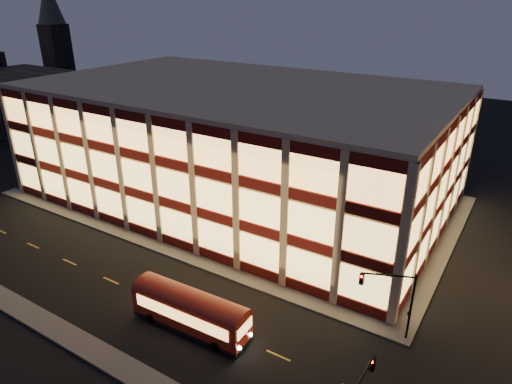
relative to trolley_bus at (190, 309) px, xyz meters
The scene contains 9 objects.
ground 11.28m from the trolley_bus, 140.63° to the left, with size 200.00×200.00×0.00m, color black.
sidewalk_office_south 14.24m from the trolley_bus, 145.22° to the left, with size 54.00×2.00×0.15m, color #514F4C.
sidewalk_office_east 28.09m from the trolley_bus, 59.09° to the left, with size 2.00×30.00×0.15m, color #514F4C.
sidewalk_near 10.61m from the trolley_bus, 145.34° to the right, with size 100.00×2.00×0.15m, color #514F4C.
office_building 27.13m from the trolley_bus, 115.66° to the left, with size 50.45×30.45×14.50m.
church_tower 91.88m from the trolley_bus, 149.09° to the left, with size 5.00×5.00×18.00m, color #2D2621.
church_spire 94.01m from the trolley_bus, 149.09° to the left, with size 6.00×6.00×10.00m, color #4C473F.
traffic_signal_far 15.60m from the trolley_bus, 28.18° to the left, with size 3.79×1.87×6.00m.
trolley_bus is the anchor object (origin of this frame).
Camera 1 is at (28.48, -28.93, 24.75)m, focal length 32.00 mm.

